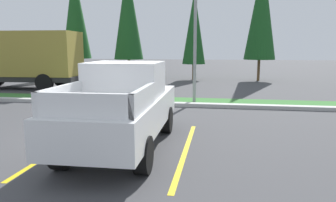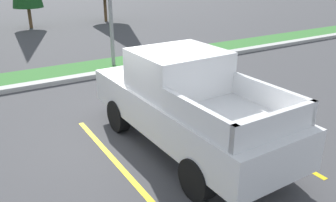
{
  "view_description": "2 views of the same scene",
  "coord_description": "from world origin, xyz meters",
  "views": [
    {
      "loc": [
        2.91,
        -8.15,
        2.45
      ],
      "look_at": [
        1.34,
        1.59,
        0.79
      ],
      "focal_mm": 33.84,
      "sensor_mm": 36.0,
      "label": 1
    },
    {
      "loc": [
        -3.26,
        -6.43,
        3.78
      ],
      "look_at": [
        0.76,
        0.12,
        0.73
      ],
      "focal_mm": 37.57,
      "sensor_mm": 36.0,
      "label": 2
    }
  ],
  "objects": [
    {
      "name": "parking_line_far",
      "position": [
        2.16,
        -0.85,
        0.0
      ],
      "size": [
        0.12,
        4.8,
        0.01
      ],
      "primitive_type": "cube",
      "color": "yellow",
      "rests_on": "ground"
    },
    {
      "name": "grass_median",
      "position": [
        0.0,
        6.1,
        0.03
      ],
      "size": [
        56.0,
        1.8,
        0.06
      ],
      "primitive_type": "cube",
      "color": "#387533",
      "rests_on": "ground"
    },
    {
      "name": "street_light",
      "position": [
        1.84,
        5.74,
        3.86
      ],
      "size": [
        0.24,
        1.49,
        6.63
      ],
      "color": "gray",
      "rests_on": "ground"
    },
    {
      "name": "cypress_tree_right_inner",
      "position": [
        5.83,
        16.47,
        5.2
      ],
      "size": [
        2.3,
        2.3,
        8.83
      ],
      "color": "brown",
      "rests_on": "ground"
    },
    {
      "name": "cypress_tree_left_inner",
      "position": [
        -4.12,
        16.07,
        5.14
      ],
      "size": [
        2.27,
        2.27,
        8.72
      ],
      "color": "brown",
      "rests_on": "ground"
    },
    {
      "name": "curb_strip",
      "position": [
        0.0,
        5.0,
        0.07
      ],
      "size": [
        56.0,
        0.4,
        0.15
      ],
      "primitive_type": "cube",
      "color": "#B2B2AD",
      "rests_on": "ground"
    },
    {
      "name": "cargo_truck_distant",
      "position": [
        -8.6,
        9.41,
        1.85
      ],
      "size": [
        6.9,
        2.75,
        3.4
      ],
      "color": "black",
      "rests_on": "ground"
    },
    {
      "name": "ground_plane",
      "position": [
        0.0,
        0.0,
        0.0
      ],
      "size": [
        120.0,
        120.0,
        0.0
      ],
      "primitive_type": "plane",
      "color": "#424244"
    },
    {
      "name": "pickup_truck_main",
      "position": [
        0.61,
        -0.8,
        1.04
      ],
      "size": [
        2.05,
        5.26,
        2.1
      ],
      "color": "black",
      "rests_on": "ground"
    },
    {
      "name": "cypress_tree_center",
      "position": [
        0.94,
        16.46,
        4.0
      ],
      "size": [
        1.77,
        1.77,
        6.8
      ],
      "color": "brown",
      "rests_on": "ground"
    },
    {
      "name": "parking_line_near",
      "position": [
        -0.94,
        -0.85,
        0.0
      ],
      "size": [
        0.12,
        4.8,
        0.01
      ],
      "primitive_type": "cube",
      "color": "yellow",
      "rests_on": "ground"
    },
    {
      "name": "cypress_tree_leftmost",
      "position": [
        -8.68,
        16.64,
        5.22
      ],
      "size": [
        2.3,
        2.3,
        8.86
      ],
      "color": "brown",
      "rests_on": "ground"
    }
  ]
}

